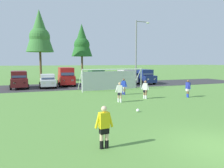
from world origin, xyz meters
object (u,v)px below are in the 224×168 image
(soccer_ball, at_px, (138,110))
(parked_car_slot_far_left, at_px, (19,79))
(player_defender_far, at_px, (188,89))
(player_midfield_center, at_px, (120,92))
(referee, at_px, (104,127))
(street_lamp, at_px, (137,54))
(soccer_goal, at_px, (111,79))
(parked_car_slot_left, at_px, (48,81))
(parked_car_slot_center, at_px, (96,77))
(parked_car_slot_center_right, at_px, (123,79))
(player_winger_left, at_px, (145,90))
(parked_car_slot_far_right, at_px, (144,76))
(player_striker_near, at_px, (124,87))
(parked_car_slot_right, at_px, (126,76))
(parked_car_slot_center_left, at_px, (66,76))

(soccer_ball, distance_m, parked_car_slot_far_left, 18.63)
(player_defender_far, distance_m, parked_car_slot_far_left, 20.00)
(player_midfield_center, bearing_deg, referee, -115.77)
(street_lamp, bearing_deg, soccer_goal, -169.87)
(player_defender_far, xyz_separation_m, street_lamp, (-1.17, 8.19, 3.51))
(player_defender_far, relative_size, parked_car_slot_left, 0.39)
(player_midfield_center, relative_size, street_lamp, 0.20)
(soccer_goal, bearing_deg, parked_car_slot_center, 90.62)
(player_defender_far, height_order, parked_car_slot_center, parked_car_slot_center)
(referee, relative_size, parked_car_slot_center_right, 0.39)
(player_winger_left, bearing_deg, parked_car_slot_far_right, 61.84)
(soccer_ball, distance_m, player_winger_left, 5.35)
(player_striker_near, height_order, player_midfield_center, same)
(parked_car_slot_far_left, distance_m, parked_car_slot_left, 3.45)
(player_defender_far, distance_m, parked_car_slot_far_right, 12.97)
(referee, distance_m, parked_car_slot_center, 22.92)
(player_winger_left, height_order, parked_car_slot_center, parked_car_slot_center)
(player_midfield_center, bearing_deg, street_lamp, 55.35)
(referee, relative_size, parked_car_slot_right, 0.35)
(parked_car_slot_far_right, bearing_deg, soccer_ball, -119.80)
(soccer_ball, xyz_separation_m, parked_car_slot_right, (6.94, 17.56, 1.00))
(player_defender_far, distance_m, parked_car_slot_left, 17.19)
(parked_car_slot_right, bearing_deg, player_striker_near, -115.12)
(player_striker_near, height_order, player_winger_left, same)
(player_winger_left, height_order, parked_car_slot_right, parked_car_slot_right)
(parked_car_slot_center_left, distance_m, parked_car_slot_far_right, 11.62)
(parked_car_slot_right, height_order, parked_car_slot_far_right, same)
(soccer_ball, distance_m, player_striker_near, 7.61)
(parked_car_slot_left, bearing_deg, parked_car_slot_center_right, -0.68)
(soccer_ball, xyz_separation_m, parked_car_slot_far_right, (9.44, 16.49, 1.00))
(referee, distance_m, parked_car_slot_far_right, 25.25)
(player_winger_left, height_order, street_lamp, street_lamp)
(soccer_ball, height_order, parked_car_slot_center_left, parked_car_slot_center_left)
(player_winger_left, bearing_deg, soccer_ball, -124.03)
(soccer_goal, relative_size, parked_car_slot_center_left, 1.55)
(parked_car_slot_left, height_order, parked_car_slot_center, parked_car_slot_center)
(player_midfield_center, bearing_deg, parked_car_slot_far_right, 54.28)
(player_striker_near, bearing_deg, soccer_ball, -106.19)
(soccer_goal, relative_size, player_midfield_center, 4.58)
(player_defender_far, bearing_deg, parked_car_slot_far_right, 79.58)
(referee, distance_m, player_defender_far, 14.03)
(street_lamp, bearing_deg, player_striker_near, -129.37)
(parked_car_slot_far_left, height_order, parked_car_slot_center, same)
(soccer_ball, distance_m, parked_car_slot_left, 16.94)
(soccer_goal, height_order, player_winger_left, soccer_goal)
(player_midfield_center, xyz_separation_m, street_lamp, (5.75, 8.32, 3.51))
(parked_car_slot_center, height_order, street_lamp, street_lamp)
(player_defender_far, bearing_deg, street_lamp, 98.12)
(player_midfield_center, height_order, parked_car_slot_far_left, parked_car_slot_far_left)
(player_midfield_center, distance_m, parked_car_slot_right, 15.51)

